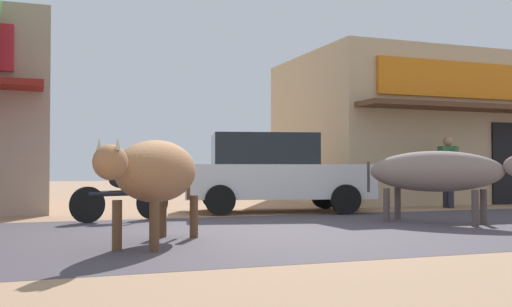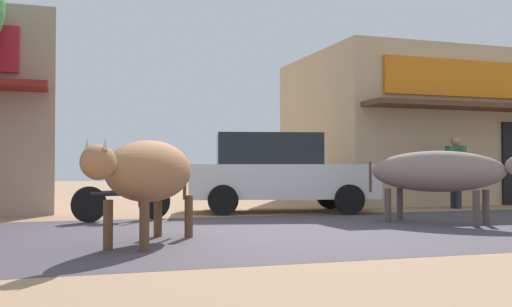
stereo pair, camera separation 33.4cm
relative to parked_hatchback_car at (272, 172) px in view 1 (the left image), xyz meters
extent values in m
plane|color=tan|center=(-2.16, -3.81, -0.84)|extent=(80.00, 80.00, 0.00)
cube|color=#443D44|center=(-2.16, -3.81, -0.84)|extent=(72.00, 5.74, 0.00)
cube|color=tan|center=(5.82, 2.96, 1.17)|extent=(7.40, 4.91, 4.02)
cube|color=orange|center=(5.82, 0.45, 2.30)|extent=(5.92, 0.10, 0.90)
cube|color=brown|center=(5.82, 0.06, 1.57)|extent=(7.10, 0.90, 0.12)
cube|color=black|center=(6.80, 0.48, 0.21)|extent=(1.10, 0.06, 2.10)
cube|color=silver|center=(0.09, -0.02, -0.19)|extent=(4.17, 2.66, 0.70)
cube|color=#1E2328|center=(-0.20, 0.05, 0.48)|extent=(2.45, 2.12, 0.64)
cylinder|color=black|center=(1.51, 0.57, -0.54)|extent=(0.63, 0.31, 0.60)
cylinder|color=black|center=(1.09, -1.20, -0.54)|extent=(0.63, 0.31, 0.60)
cylinder|color=black|center=(-0.92, 1.15, -0.54)|extent=(0.63, 0.31, 0.60)
cylinder|color=black|center=(-1.34, -0.62, -0.54)|extent=(0.63, 0.31, 0.60)
cylinder|color=black|center=(-2.74, -1.00, -0.54)|extent=(0.60, 0.28, 0.61)
cylinder|color=black|center=(-3.91, -1.42, -0.54)|extent=(0.60, 0.28, 0.61)
cylinder|color=black|center=(-3.32, -1.21, -0.36)|extent=(1.20, 0.51, 0.10)
ellipsoid|color=black|center=(-3.28, -1.19, -0.14)|extent=(0.61, 0.41, 0.28)
cylinder|color=black|center=(-2.80, -1.02, -0.09)|extent=(0.06, 0.06, 0.60)
ellipsoid|color=#9D6941|center=(-3.34, -4.62, 0.04)|extent=(1.67, 2.13, 0.75)
ellipsoid|color=#9D6941|center=(-4.05, -5.73, 0.13)|extent=(0.54, 0.62, 0.36)
cone|color=beige|center=(-3.99, -5.83, 0.31)|extent=(0.06, 0.06, 0.12)
cone|color=beige|center=(-4.16, -5.72, 0.31)|extent=(0.06, 0.06, 0.12)
cylinder|color=brown|center=(-3.53, -5.33, -0.56)|extent=(0.11, 0.11, 0.56)
cylinder|color=brown|center=(-3.89, -5.09, -0.56)|extent=(0.11, 0.11, 0.56)
cylinder|color=brown|center=(-2.78, -4.16, -0.56)|extent=(0.11, 0.11, 0.56)
cylinder|color=brown|center=(-3.15, -3.92, -0.56)|extent=(0.11, 0.11, 0.56)
cylinder|color=brown|center=(-2.74, -3.68, -0.06)|extent=(0.05, 0.05, 0.60)
ellipsoid|color=gray|center=(1.54, -3.43, 0.02)|extent=(1.88, 2.28, 0.68)
cylinder|color=#4F423E|center=(2.16, -3.90, -0.55)|extent=(0.11, 0.11, 0.58)
cylinder|color=#4F423E|center=(1.75, -4.18, -0.55)|extent=(0.11, 0.11, 0.58)
cylinder|color=#4F423E|center=(1.32, -2.68, -0.55)|extent=(0.11, 0.11, 0.58)
cylinder|color=#4F423E|center=(0.91, -2.96, -0.55)|extent=(0.11, 0.11, 0.58)
cylinder|color=#4F423E|center=(0.86, -2.45, -0.08)|extent=(0.05, 0.05, 0.55)
cylinder|color=#262633|center=(4.32, -0.15, -0.42)|extent=(0.14, 0.14, 0.84)
cylinder|color=#262633|center=(4.32, -0.33, -0.42)|extent=(0.14, 0.14, 0.84)
cube|color=#33723F|center=(4.32, -0.24, 0.30)|extent=(0.44, 0.33, 0.60)
sphere|color=tan|center=(4.32, -0.24, 0.71)|extent=(0.23, 0.23, 0.23)
cylinder|color=#33723F|center=(4.32, 0.02, 0.33)|extent=(0.09, 0.09, 0.54)
cylinder|color=#33723F|center=(4.32, -0.50, 0.33)|extent=(0.09, 0.09, 0.54)
camera|label=1|loc=(-4.78, -11.92, 0.06)|focal=42.54mm
camera|label=2|loc=(-4.47, -12.03, 0.06)|focal=42.54mm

